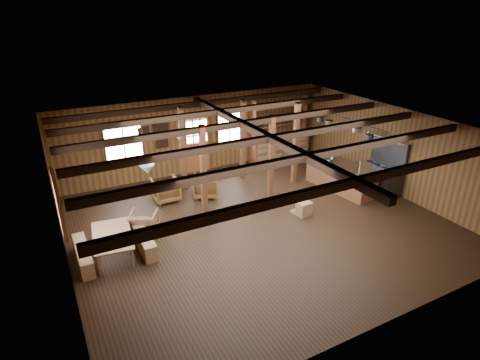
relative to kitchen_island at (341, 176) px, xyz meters
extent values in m
cube|color=black|center=(-3.60, -0.74, -0.49)|extent=(10.00, 9.00, 0.02)
cube|color=black|center=(-3.60, -0.74, 2.33)|extent=(10.00, 9.00, 0.02)
cube|color=#533417|center=(-8.61, -0.74, 0.92)|extent=(0.02, 9.00, 2.80)
cube|color=#533417|center=(1.41, -0.74, 0.92)|extent=(0.02, 9.00, 2.80)
cube|color=#533417|center=(-3.60, 3.77, 0.92)|extent=(10.00, 0.02, 2.80)
cube|color=#533417|center=(-3.60, -5.25, 0.92)|extent=(10.00, 0.02, 2.80)
cube|color=black|center=(-3.60, -4.24, 2.20)|extent=(9.80, 0.12, 0.18)
cube|color=black|center=(-3.60, -2.74, 2.20)|extent=(9.80, 0.12, 0.18)
cube|color=black|center=(-3.60, -1.24, 2.20)|extent=(9.80, 0.12, 0.18)
cube|color=black|center=(-3.60, 0.26, 2.20)|extent=(9.80, 0.12, 0.18)
cube|color=black|center=(-3.60, 1.76, 2.20)|extent=(9.80, 0.12, 0.18)
cube|color=black|center=(-3.60, 3.06, 2.20)|extent=(9.80, 0.12, 0.18)
cube|color=black|center=(-3.60, -0.74, 2.20)|extent=(0.18, 8.82, 0.18)
cube|color=#482314|center=(-4.80, 0.26, 0.92)|extent=(0.15, 0.15, 2.80)
cube|color=#482314|center=(-4.60, 2.46, 0.92)|extent=(0.15, 0.15, 2.80)
cube|color=#482314|center=(-2.60, 0.26, 0.92)|extent=(0.15, 0.15, 2.80)
cube|color=#482314|center=(-2.40, 2.46, 0.92)|extent=(0.15, 0.15, 2.80)
cube|color=#482314|center=(-1.00, 1.26, 0.92)|extent=(0.15, 0.15, 2.80)
cube|color=brown|center=(-3.60, 3.71, 0.07)|extent=(0.90, 0.06, 1.10)
cube|color=#482314|center=(-4.08, 3.71, 0.57)|extent=(0.06, 0.08, 2.10)
cube|color=#482314|center=(-3.12, 3.71, 0.57)|extent=(0.06, 0.08, 2.10)
cube|color=#482314|center=(-3.60, 3.71, 1.64)|extent=(1.02, 0.08, 0.06)
cube|color=white|center=(-3.60, 3.71, 1.07)|extent=(0.84, 0.02, 0.90)
cube|color=white|center=(-6.20, 3.72, 1.12)|extent=(1.20, 0.02, 1.20)
cube|color=#482314|center=(-6.20, 3.72, 1.12)|extent=(1.32, 0.06, 1.32)
cube|color=white|center=(-2.30, 3.72, 1.12)|extent=(0.90, 0.02, 1.20)
cube|color=#482314|center=(-2.30, 3.72, 1.12)|extent=(1.02, 0.06, 1.32)
cube|color=white|center=(-8.56, -0.24, 1.12)|extent=(0.02, 1.20, 1.20)
cube|color=#482314|center=(-8.56, -0.24, 1.12)|extent=(0.14, 1.24, 1.32)
cube|color=beige|center=(-4.90, 3.72, 1.32)|extent=(0.50, 0.03, 0.40)
cube|color=black|center=(-4.90, 3.71, 1.32)|extent=(0.55, 0.02, 0.45)
cube|color=beige|center=(-5.50, 3.72, 1.22)|extent=(0.35, 0.03, 0.45)
cube|color=black|center=(-5.50, 3.71, 1.22)|extent=(0.40, 0.02, 0.50)
cube|color=beige|center=(-4.90, 3.72, 0.82)|extent=(0.40, 0.03, 0.30)
cube|color=black|center=(-4.90, 3.71, 0.82)|extent=(0.45, 0.02, 0.35)
cube|color=brown|center=(-0.20, 3.46, -0.03)|extent=(2.50, 0.55, 0.90)
cube|color=brown|center=(-0.20, 3.44, 0.45)|extent=(2.55, 0.60, 0.06)
cube|color=brown|center=(-0.20, 3.51, 0.92)|extent=(2.30, 0.35, 0.04)
cube|color=brown|center=(-0.20, 3.51, 1.27)|extent=(2.30, 0.35, 0.04)
cube|color=brown|center=(-0.20, 3.51, 1.62)|extent=(2.30, 0.35, 0.04)
cube|color=brown|center=(-1.35, 3.51, 1.27)|extent=(0.04, 0.35, 1.40)
cube|color=brown|center=(0.95, 3.51, 1.27)|extent=(0.04, 0.35, 1.40)
cylinder|color=#303033|center=(-6.60, -0.74, 2.10)|extent=(0.02, 0.02, 0.45)
cone|color=white|center=(-6.60, -0.74, 1.77)|extent=(0.36, 0.36, 0.22)
cylinder|color=#303033|center=(-5.10, 1.26, 2.10)|extent=(0.02, 0.02, 0.45)
cone|color=white|center=(-5.10, 1.26, 1.77)|extent=(0.36, 0.36, 0.22)
cylinder|color=#303033|center=(-0.31, -0.44, 2.07)|extent=(0.04, 3.00, 0.04)
cylinder|color=#303033|center=(-0.26, -1.79, 1.94)|extent=(0.01, 0.01, 0.25)
cylinder|color=silver|center=(-0.26, -1.79, 1.75)|extent=(0.27, 0.27, 0.14)
cylinder|color=#303033|center=(-0.25, -1.25, 1.95)|extent=(0.01, 0.01, 0.25)
cylinder|color=#303033|center=(-0.25, -1.25, 1.76)|extent=(0.24, 0.24, 0.14)
cylinder|color=#303033|center=(-0.24, -0.71, 1.98)|extent=(0.01, 0.01, 0.18)
cylinder|color=silver|center=(-0.24, -0.71, 1.82)|extent=(0.28, 0.28, 0.14)
cylinder|color=#303033|center=(-0.27, -0.17, 1.98)|extent=(0.01, 0.01, 0.18)
cylinder|color=#303033|center=(-0.27, -0.17, 1.82)|extent=(0.28, 0.28, 0.14)
cylinder|color=#303033|center=(-0.40, 0.37, 1.97)|extent=(0.01, 0.01, 0.21)
cylinder|color=silver|center=(-0.40, 0.37, 1.79)|extent=(0.24, 0.24, 0.14)
cylinder|color=#303033|center=(-0.31, 0.91, 1.95)|extent=(0.01, 0.01, 0.25)
cylinder|color=#303033|center=(-0.31, 0.91, 1.76)|extent=(0.21, 0.21, 0.14)
cube|color=brown|center=(0.00, 0.00, -0.05)|extent=(1.12, 2.49, 0.86)
cube|color=silver|center=(0.00, 0.00, 0.42)|extent=(1.21, 2.60, 0.08)
cylinder|color=#303033|center=(0.00, -0.60, 0.42)|extent=(0.44, 0.44, 0.06)
cylinder|color=silver|center=(0.20, -0.60, 0.57)|extent=(0.03, 0.03, 0.30)
cube|color=brown|center=(-2.16, -0.93, -0.27)|extent=(0.51, 0.39, 0.42)
cube|color=#303033|center=(1.00, -0.71, -0.05)|extent=(0.75, 1.41, 0.85)
cube|color=silver|center=(1.00, -0.71, 0.39)|extent=(0.77, 1.43, 0.04)
cube|color=#303033|center=(1.32, -0.71, 0.89)|extent=(0.12, 1.41, 0.94)
cube|color=silver|center=(1.20, -0.71, 1.36)|extent=(0.40, 1.51, 0.05)
imported|color=#976A44|center=(-7.50, -0.41, -0.19)|extent=(1.10, 1.73, 0.57)
cube|color=brown|center=(-8.25, -0.41, -0.27)|extent=(0.29, 1.54, 0.42)
cube|color=brown|center=(-6.80, -0.41, -0.26)|extent=(0.30, 1.60, 0.44)
imported|color=brown|center=(-5.42, 1.93, -0.11)|extent=(0.81, 0.83, 0.74)
imported|color=brown|center=(-4.20, 1.62, -0.12)|extent=(1.01, 1.02, 0.71)
imported|color=brown|center=(-6.59, 0.26, -0.15)|extent=(0.95, 0.96, 0.65)
cylinder|color=silver|center=(-0.07, 0.97, 0.55)|extent=(0.28, 0.28, 0.17)
imported|color=silver|center=(-0.18, 0.39, 0.50)|extent=(0.34, 0.34, 0.07)
camera|label=1|loc=(-8.68, -9.27, 5.24)|focal=30.00mm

